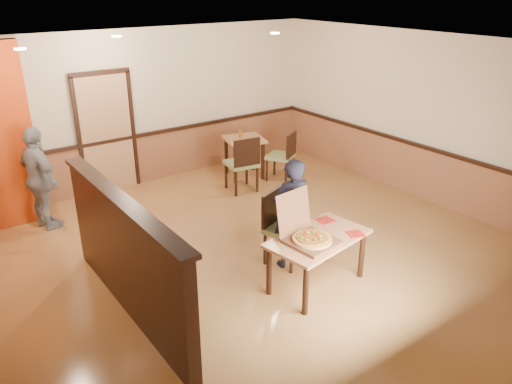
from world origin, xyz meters
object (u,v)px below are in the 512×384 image
side_chair_left (243,162)px  side_table (244,147)px  side_chair_right (284,154)px  diner (291,214)px  diner_chair (282,224)px  main_table (318,245)px  condiment (240,133)px  pizza_box (309,236)px  passerby (40,179)px

side_chair_left → side_table: bearing=-117.9°
side_chair_right → diner: bearing=22.6°
side_chair_right → side_table: bearing=-81.6°
side_chair_left → diner_chair: bearing=75.6°
diner_chair → side_chair_right: diner_chair is taller
main_table → diner_chair: bearing=79.3°
side_table → condiment: size_ratio=5.71×
side_chair_left → side_table: 0.78m
main_table → side_chair_right: bearing=48.6°
side_chair_left → diner: (-0.93, -2.44, 0.19)m
main_table → diner_chair: 0.73m
main_table → diner_chair: (0.02, 0.73, -0.03)m
main_table → pizza_box: pizza_box is taller
side_chair_right → pizza_box: (-2.11, -3.06, 0.24)m
side_chair_left → pizza_box: pizza_box is taller
diner → pizza_box: size_ratio=2.20×
pizza_box → diner: bearing=62.6°
side_table → passerby: passerby is taller
main_table → condiment: (1.42, 3.74, 0.27)m
passerby → condiment: bearing=-103.0°
diner_chair → side_chair_right: (1.91, 2.31, -0.03)m
passerby → condiment: size_ratio=10.38×
side_chair_right → pizza_box: bearing=25.3°
main_table → passerby: passerby is taller
condiment → main_table: bearing=-110.8°
side_chair_left → side_chair_right: side_chair_left is taller
diner → side_table: bearing=-105.3°
main_table → diner: size_ratio=0.91×
condiment → side_chair_right: bearing=-54.1°
side_chair_left → pizza_box: size_ratio=1.52×
side_chair_right → side_table: 0.78m
side_chair_left → condiment: (0.44, 0.72, 0.28)m
diner_chair → diner: size_ratio=0.66×
pizza_box → diner_chair: bearing=69.2°
passerby → diner: bearing=-157.1°
side_table → passerby: 3.74m
side_chair_right → side_table: side_chair_right is taller
side_table → passerby: size_ratio=0.55×
passerby → condiment: 3.71m
side_chair_right → side_chair_left: bearing=-29.1°
diner_chair → side_chair_left: bearing=46.9°
main_table → condiment: 4.01m
diner → passerby: 3.86m
diner_chair → side_chair_right: size_ratio=1.06×
main_table → diner: 0.61m
diner_chair → pizza_box: (-0.20, -0.75, 0.21)m
main_table → side_chair_right: 3.60m
side_table → main_table: bearing=-111.7°
diner_chair → diner: 0.26m
side_chair_right → main_table: bearing=27.4°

